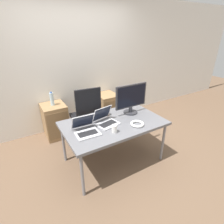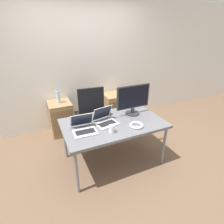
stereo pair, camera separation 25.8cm
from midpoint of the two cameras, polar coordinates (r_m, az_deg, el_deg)
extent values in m
plane|color=brown|center=(3.01, 2.91, -15.29)|extent=(14.00, 14.00, 0.00)
cube|color=white|center=(3.75, -7.65, 14.99)|extent=(10.00, 0.05, 2.60)
cube|color=slate|center=(2.62, 3.23, -3.81)|extent=(1.49, 0.90, 0.04)
cylinder|color=gray|center=(2.33, -8.21, -19.22)|extent=(0.04, 0.04, 0.67)
cylinder|color=gray|center=(2.90, 19.11, -10.40)|extent=(0.04, 0.04, 0.67)
cylinder|color=gray|center=(2.93, -12.76, -9.09)|extent=(0.04, 0.04, 0.67)
cylinder|color=gray|center=(3.40, 10.35, -3.69)|extent=(0.04, 0.04, 0.67)
cylinder|color=#232326|center=(3.57, -5.03, -7.74)|extent=(0.56, 0.56, 0.04)
cylinder|color=gray|center=(3.45, -5.17, -4.53)|extent=(0.05, 0.05, 0.43)
cube|color=black|center=(3.35, -5.31, -1.37)|extent=(0.52, 0.52, 0.07)
cube|color=black|center=(2.98, -4.30, 2.26)|extent=(0.44, 0.08, 0.60)
cube|color=#99754C|center=(3.67, -14.36, -1.86)|extent=(0.43, 0.49, 0.66)
cube|color=olive|center=(3.45, -13.54, -3.58)|extent=(0.39, 0.01, 0.53)
cube|color=#99754C|center=(4.00, 2.30, 1.30)|extent=(0.43, 0.49, 0.66)
cube|color=olive|center=(3.80, 3.97, -0.09)|extent=(0.39, 0.01, 0.53)
cylinder|color=silver|center=(3.49, -15.15, 4.77)|extent=(0.07, 0.07, 0.24)
cylinder|color=#3359B2|center=(3.45, -15.40, 6.80)|extent=(0.03, 0.03, 0.02)
cube|color=silver|center=(2.36, -5.62, -6.72)|extent=(0.32, 0.24, 0.02)
cube|color=black|center=(2.35, -5.63, -6.52)|extent=(0.26, 0.14, 0.00)
cube|color=silver|center=(2.43, -6.93, -2.59)|extent=(0.32, 0.12, 0.21)
cube|color=black|center=(2.43, -6.89, -2.59)|extent=(0.29, 0.11, 0.19)
cube|color=silver|center=(2.54, 1.29, -3.98)|extent=(0.35, 0.28, 0.02)
cube|color=black|center=(2.54, 1.29, -3.79)|extent=(0.28, 0.17, 0.00)
cube|color=silver|center=(2.60, -0.40, -0.34)|extent=(0.33, 0.15, 0.21)
cube|color=black|center=(2.60, -0.38, -0.34)|extent=(0.30, 0.13, 0.20)
cylinder|color=#2D2D33|center=(2.90, 9.20, -0.42)|extent=(0.23, 0.23, 0.02)
cylinder|color=#2D2D33|center=(2.88, 9.27, 0.56)|extent=(0.06, 0.06, 0.09)
cube|color=#2D2D33|center=(2.79, 9.60, 4.90)|extent=(0.57, 0.03, 0.38)
cube|color=black|center=(2.77, 9.78, 4.79)|extent=(0.53, 0.00, 0.34)
cylinder|color=white|center=(2.34, 3.07, -5.57)|extent=(0.07, 0.07, 0.11)
cylinder|color=brown|center=(2.81, 1.31, -0.16)|extent=(0.09, 0.09, 0.09)
cylinder|color=white|center=(2.79, 1.32, 0.73)|extent=(0.09, 0.09, 0.01)
torus|color=white|center=(2.54, 10.89, -4.33)|extent=(0.20, 0.20, 0.04)
camera|label=1|loc=(0.13, -87.14, 1.36)|focal=28.00mm
camera|label=2|loc=(0.13, 92.86, -1.36)|focal=28.00mm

